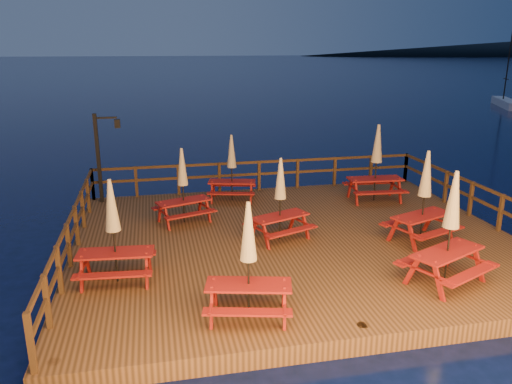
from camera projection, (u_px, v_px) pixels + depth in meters
ground at (295, 251)px, 13.97m from camera, size 500.00×500.00×0.00m
deck at (296, 244)px, 13.91m from camera, size 12.00×10.00×0.40m
deck_piles at (295, 261)px, 14.05m from camera, size 11.44×9.44×1.40m
railing at (280, 193)px, 15.30m from camera, size 11.80×9.75×1.10m
lamp_post at (103, 150)px, 16.55m from camera, size 0.85×0.18×3.00m
headland_right at (509, 48)px, 265.21m from camera, size 230.40×86.40×7.00m
sailboat at (506, 103)px, 46.14m from camera, size 3.82×6.60×9.99m
picnic_table_0 at (376, 162)px, 16.79m from camera, size 1.93×1.62×2.62m
picnic_table_1 at (280, 198)px, 13.41m from camera, size 1.97×1.81×2.29m
picnic_table_2 at (451, 226)px, 10.85m from camera, size 2.27×2.11×2.59m
picnic_table_3 at (248, 259)px, 9.48m from camera, size 1.93×1.71×2.37m
picnic_table_4 at (183, 184)px, 14.74m from camera, size 1.92×1.75×2.27m
picnic_table_5 at (232, 167)px, 16.84m from camera, size 1.85×1.65×2.27m
picnic_table_6 at (424, 195)px, 13.25m from camera, size 2.15×1.97×2.51m
picnic_table_7 at (113, 230)px, 10.94m from camera, size 1.79×1.52×2.39m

